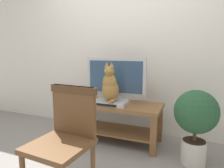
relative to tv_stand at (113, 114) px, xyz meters
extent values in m
plane|color=gray|center=(0.03, -0.65, -0.36)|extent=(12.00, 12.00, 0.00)
cube|color=silver|center=(0.03, 0.48, 1.04)|extent=(7.00, 0.12, 2.80)
cube|color=brown|center=(0.00, 0.00, 0.13)|extent=(1.24, 0.51, 0.04)
cube|color=brown|center=(-0.57, -0.21, -0.12)|extent=(0.07, 0.07, 0.47)
cube|color=brown|center=(0.57, -0.21, -0.12)|extent=(0.07, 0.07, 0.47)
cube|color=brown|center=(-0.57, 0.21, -0.12)|extent=(0.07, 0.07, 0.47)
cube|color=brown|center=(0.57, 0.21, -0.12)|extent=(0.07, 0.07, 0.47)
cube|color=brown|center=(0.00, 0.00, -0.21)|extent=(1.14, 0.43, 0.02)
cube|color=#B7B7BC|center=(0.00, 0.08, 0.17)|extent=(0.28, 0.20, 0.03)
cube|color=#B7B7BC|center=(0.00, 0.08, 0.21)|extent=(0.06, 0.04, 0.06)
cube|color=#B7B7BC|center=(0.00, 0.08, 0.49)|extent=(0.81, 0.05, 0.49)
cube|color=navy|center=(0.00, 0.05, 0.49)|extent=(0.73, 0.01, 0.41)
sphere|color=#2672F2|center=(0.38, 0.05, 0.26)|extent=(0.01, 0.01, 0.01)
cube|color=#ADADB2|center=(0.00, -0.10, 0.18)|extent=(0.43, 0.26, 0.05)
cube|color=black|center=(0.00, -0.23, 0.18)|extent=(0.26, 0.01, 0.03)
ellipsoid|color=olive|center=(0.00, -0.10, 0.34)|extent=(0.20, 0.22, 0.27)
ellipsoid|color=olive|center=(0.00, -0.13, 0.43)|extent=(0.17, 0.14, 0.25)
sphere|color=olive|center=(0.00, -0.14, 0.57)|extent=(0.12, 0.12, 0.12)
cone|color=olive|center=(-0.03, -0.14, 0.65)|extent=(0.05, 0.05, 0.07)
cone|color=olive|center=(0.03, -0.14, 0.65)|extent=(0.05, 0.05, 0.07)
sphere|color=#B2C64C|center=(-0.03, -0.19, 0.58)|extent=(0.02, 0.02, 0.02)
sphere|color=#B2C64C|center=(0.02, -0.19, 0.58)|extent=(0.02, 0.02, 0.02)
cylinder|color=olive|center=(0.06, -0.18, 0.23)|extent=(0.04, 0.18, 0.04)
cylinder|color=brown|center=(-0.12, -1.02, -0.13)|extent=(0.04, 0.04, 0.45)
cube|color=brown|center=(0.04, -1.21, 0.11)|extent=(0.46, 0.46, 0.04)
cube|color=brown|center=(0.06, -1.02, 0.34)|extent=(0.41, 0.07, 0.41)
cube|color=#4D331C|center=(0.06, -1.02, 0.51)|extent=(0.43, 0.08, 0.06)
cube|color=#2D2D33|center=(-0.45, -0.02, 0.17)|extent=(0.18, 0.18, 0.03)
cube|color=olive|center=(-0.44, -0.03, 0.20)|extent=(0.22, 0.16, 0.03)
cube|color=#2D2D33|center=(-0.45, -0.04, 0.23)|extent=(0.19, 0.19, 0.04)
cube|color=#38664C|center=(-0.45, -0.04, 0.27)|extent=(0.19, 0.15, 0.03)
cylinder|color=beige|center=(0.99, -0.21, -0.23)|extent=(0.25, 0.25, 0.26)
cylinder|color=#332319|center=(0.99, -0.21, -0.11)|extent=(0.23, 0.23, 0.02)
cylinder|color=#4C3823|center=(0.99, -0.21, -0.04)|extent=(0.04, 0.04, 0.13)
sphere|color=#234C2D|center=(0.99, -0.21, 0.21)|extent=(0.44, 0.44, 0.44)
camera|label=1|loc=(0.96, -2.39, 0.82)|focal=32.90mm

